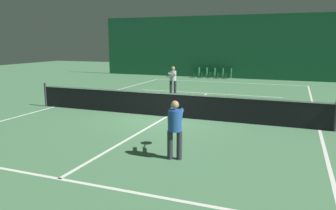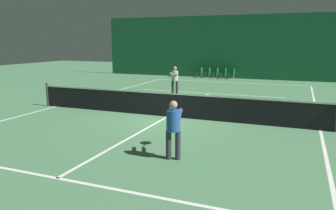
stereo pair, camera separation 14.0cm
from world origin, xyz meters
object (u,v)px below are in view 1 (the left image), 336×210
(tennis_net, at_px, (167,104))
(courtside_chair_0, at_px, (198,72))
(player_near, at_px, (175,125))
(courtside_chair_3, at_px, (221,73))
(courtside_chair_2, at_px, (213,72))
(courtside_chair_4, at_px, (230,73))
(courtside_chair_1, at_px, (205,72))
(player_far, at_px, (173,78))

(tennis_net, distance_m, courtside_chair_0, 14.55)
(tennis_net, relative_size, player_near, 8.02)
(courtside_chair_3, bearing_deg, courtside_chair_2, -90.00)
(courtside_chair_3, relative_size, courtside_chair_4, 1.00)
(tennis_net, bearing_deg, courtside_chair_2, 96.16)
(player_near, distance_m, courtside_chair_1, 19.03)
(player_near, distance_m, courtside_chair_4, 18.70)
(courtside_chair_0, xyz_separation_m, courtside_chair_2, (1.32, 0.00, 0.00))
(courtside_chair_1, bearing_deg, courtside_chair_0, -90.00)
(courtside_chair_2, relative_size, courtside_chair_3, 1.00)
(player_near, bearing_deg, courtside_chair_1, -2.27)
(tennis_net, xyz_separation_m, courtside_chair_0, (-2.86, 14.27, -0.03))
(courtside_chair_0, height_order, courtside_chair_3, same)
(courtside_chair_3, distance_m, courtside_chair_4, 0.66)
(courtside_chair_1, distance_m, courtside_chair_3, 1.32)
(tennis_net, height_order, courtside_chair_3, tennis_net)
(tennis_net, height_order, courtside_chair_2, tennis_net)
(tennis_net, relative_size, courtside_chair_0, 14.29)
(courtside_chair_3, bearing_deg, player_far, -5.50)
(tennis_net, distance_m, player_near, 4.72)
(tennis_net, bearing_deg, courtside_chair_3, 93.53)
(player_near, bearing_deg, courtside_chair_3, -6.22)
(courtside_chair_1, bearing_deg, player_far, 2.99)
(courtside_chair_0, bearing_deg, courtside_chair_1, 90.00)
(player_far, relative_size, courtside_chair_0, 1.85)
(tennis_net, height_order, courtside_chair_1, tennis_net)
(tennis_net, bearing_deg, courtside_chair_0, 101.35)
(player_far, xyz_separation_m, courtside_chair_4, (1.52, 8.90, -0.42))
(courtside_chair_1, height_order, courtside_chair_4, same)
(player_far, relative_size, courtside_chair_1, 1.85)
(courtside_chair_0, xyz_separation_m, courtside_chair_3, (1.98, 0.00, 0.00))
(courtside_chair_3, bearing_deg, courtside_chair_4, 90.00)
(tennis_net, xyz_separation_m, player_far, (-1.74, 5.37, 0.40))
(courtside_chair_2, height_order, courtside_chair_3, same)
(tennis_net, distance_m, courtside_chair_3, 14.29)
(courtside_chair_0, xyz_separation_m, courtside_chair_1, (0.66, 0.00, 0.00))
(tennis_net, height_order, player_near, player_near)
(player_far, distance_m, courtside_chair_3, 8.95)
(tennis_net, relative_size, courtside_chair_4, 14.29)
(courtside_chair_4, bearing_deg, player_far, -9.68)
(courtside_chair_1, height_order, courtside_chair_2, same)
(player_far, height_order, courtside_chair_4, player_far)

